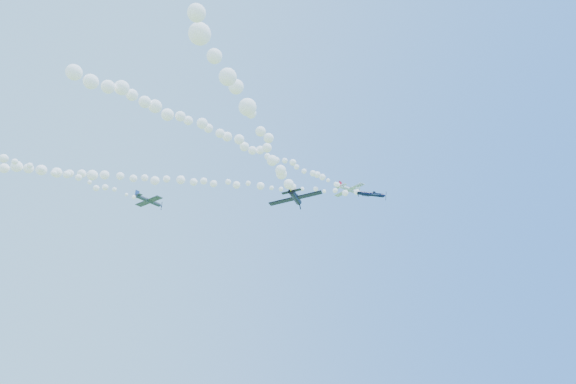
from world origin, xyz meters
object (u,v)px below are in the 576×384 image
plane_black (295,197)px  plane_white (349,189)px  plane_grey (149,201)px  plane_navy (371,194)px

plane_black → plane_white: bearing=-6.7°
plane_black → plane_grey: bearing=56.6°
plane_white → plane_grey: (-45.60, 8.11, -8.03)m
plane_grey → plane_navy: bearing=-38.4°
plane_white → plane_black: plane_white is taller
plane_white → plane_grey: bearing=150.8°
plane_white → plane_black: (-33.31, -31.91, -17.53)m
plane_grey → plane_black: 42.93m
plane_navy → plane_grey: 50.19m
plane_grey → plane_black: bearing=-95.9°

